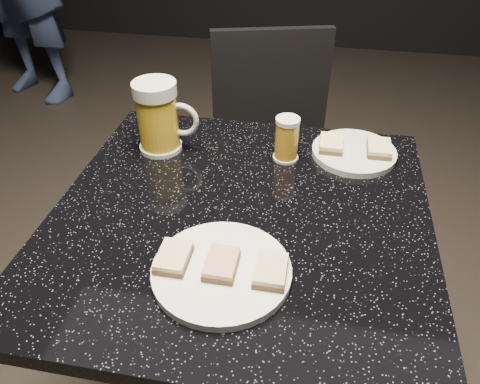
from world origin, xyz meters
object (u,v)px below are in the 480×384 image
(plate_large, at_px, (222,271))
(chair, at_px, (273,151))
(table, at_px, (240,299))
(beer_tumbler, at_px, (287,139))
(plate_small, at_px, (354,152))
(beer_mug, at_px, (159,117))

(plate_large, xyz_separation_m, chair, (-0.01, 0.78, -0.26))
(chair, bearing_deg, table, -89.32)
(plate_large, distance_m, table, 0.29)
(beer_tumbler, bearing_deg, table, -107.39)
(plate_large, distance_m, beer_tumbler, 0.36)
(table, bearing_deg, plate_small, 49.25)
(plate_large, height_order, beer_tumbler, beer_tumbler)
(beer_mug, relative_size, beer_tumbler, 1.61)
(beer_mug, bearing_deg, beer_tumbler, 1.85)
(chair, bearing_deg, beer_tumbler, -80.54)
(plate_large, xyz_separation_m, beer_mug, (-0.21, 0.35, 0.07))
(plate_small, height_order, beer_tumbler, beer_tumbler)
(plate_large, relative_size, plate_small, 1.23)
(beer_mug, distance_m, chair, 0.58)
(table, bearing_deg, chair, 90.68)
(table, distance_m, beer_mug, 0.43)
(plate_large, height_order, table, plate_large)
(plate_small, bearing_deg, beer_mug, -173.22)
(beer_tumbler, distance_m, chair, 0.52)
(table, distance_m, beer_tumbler, 0.36)
(plate_large, relative_size, chair, 0.26)
(plate_small, height_order, chair, chair)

